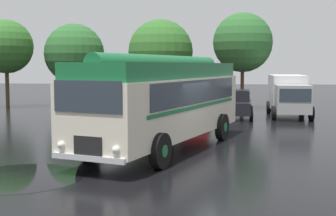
{
  "coord_description": "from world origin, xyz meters",
  "views": [
    {
      "loc": [
        0.85,
        -16.72,
        3.13
      ],
      "look_at": [
        -0.69,
        1.98,
        1.4
      ],
      "focal_mm": 50.0,
      "sensor_mm": 36.0,
      "label": 1
    }
  ],
  "objects_px": {
    "car_near_left": "(194,103)",
    "car_mid_left": "(236,104)",
    "box_van": "(288,94)",
    "vintage_bus": "(165,98)"
  },
  "relations": [
    {
      "from": "car_near_left",
      "to": "car_mid_left",
      "type": "bearing_deg",
      "value": -9.81
    },
    {
      "from": "car_mid_left",
      "to": "car_near_left",
      "type": "bearing_deg",
      "value": 170.19
    },
    {
      "from": "car_near_left",
      "to": "box_van",
      "type": "height_order",
      "value": "box_van"
    },
    {
      "from": "vintage_bus",
      "to": "car_near_left",
      "type": "xyz_separation_m",
      "value": [
        0.82,
        11.04,
        -1.05
      ]
    },
    {
      "from": "box_van",
      "to": "car_near_left",
      "type": "bearing_deg",
      "value": -172.33
    },
    {
      "from": "car_near_left",
      "to": "box_van",
      "type": "xyz_separation_m",
      "value": [
        5.71,
        0.77,
        0.52
      ]
    },
    {
      "from": "vintage_bus",
      "to": "car_near_left",
      "type": "height_order",
      "value": "vintage_bus"
    },
    {
      "from": "car_near_left",
      "to": "car_mid_left",
      "type": "relative_size",
      "value": 0.98
    },
    {
      "from": "car_near_left",
      "to": "car_mid_left",
      "type": "distance_m",
      "value": 2.53
    },
    {
      "from": "vintage_bus",
      "to": "box_van",
      "type": "height_order",
      "value": "vintage_bus"
    }
  ]
}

